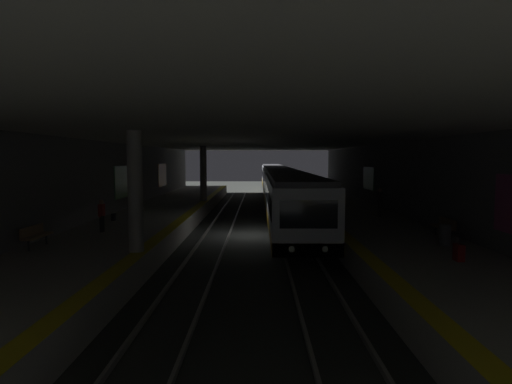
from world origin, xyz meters
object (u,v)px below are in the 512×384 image
object	(u,v)px
person_standing_far	(336,189)
metro_train	(278,183)
bench_right_mid	(35,234)
backpack_on_floor	(114,217)
pillar_far	(203,173)
person_walking_mid	(102,215)
trash_bin	(445,235)
bench_left_mid	(444,226)
pillar_near	(135,192)
suitcase_rolling	(459,252)
person_waiting_near	(380,201)

from	to	relation	value
person_standing_far	metro_train	bearing A→B (deg)	33.34
bench_right_mid	backpack_on_floor	size ratio (longest dim) A/B	4.25
pillar_far	person_walking_mid	world-z (taller)	pillar_far
person_standing_far	trash_bin	bearing A→B (deg)	-177.21
metro_train	backpack_on_floor	size ratio (longest dim) A/B	136.12
bench_left_mid	person_walking_mid	bearing A→B (deg)	85.16
person_walking_mid	person_standing_far	distance (m)	21.54
bench_right_mid	trash_bin	xyz separation A→B (m)	(0.52, -16.33, -0.10)
person_standing_far	trash_bin	size ratio (longest dim) A/B	1.90
backpack_on_floor	pillar_near	bearing A→B (deg)	-155.80
backpack_on_floor	trash_bin	bearing A→B (deg)	-113.42
person_walking_mid	backpack_on_floor	distance (m)	3.84
pillar_far	metro_train	xyz separation A→B (m)	(8.06, -6.55, -1.30)
bench_right_mid	suitcase_rolling	distance (m)	15.82
pillar_near	person_standing_far	world-z (taller)	pillar_near
pillar_near	backpack_on_floor	world-z (taller)	pillar_near
pillar_near	pillar_far	distance (m)	19.61
person_waiting_near	person_standing_far	xyz separation A→B (m)	(10.95, 0.69, -0.08)
bench_left_mid	metro_train	bearing A→B (deg)	14.39
pillar_far	bench_right_mid	distance (m)	19.47
bench_left_mid	pillar_near	bearing A→B (deg)	102.97
bench_left_mid	person_waiting_near	xyz separation A→B (m)	(6.67, 0.99, 0.43)
bench_right_mid	backpack_on_floor	bearing A→B (deg)	-4.50
pillar_near	suitcase_rolling	distance (m)	11.75
person_waiting_near	person_walking_mid	size ratio (longest dim) A/B	1.13
pillar_near	metro_train	distance (m)	28.46
metro_train	person_standing_far	xyz separation A→B (m)	(-7.08, -4.66, -0.10)
pillar_far	trash_bin	xyz separation A→B (m)	(-18.41, -12.15, -1.85)
pillar_near	bench_left_mid	world-z (taller)	pillar_near
person_walking_mid	suitcase_rolling	world-z (taller)	person_walking_mid
metro_train	backpack_on_floor	xyz separation A→B (m)	(-19.64, 10.16, -0.77)
bench_right_mid	person_waiting_near	xyz separation A→B (m)	(8.96, -16.08, 0.43)
person_standing_far	backpack_on_floor	bearing A→B (deg)	130.30
pillar_far	person_waiting_near	bearing A→B (deg)	-129.97
backpack_on_floor	trash_bin	size ratio (longest dim) A/B	0.47
person_waiting_near	person_walking_mid	world-z (taller)	person_waiting_near
bench_right_mid	person_walking_mid	xyz separation A→B (m)	(3.63, -1.29, 0.31)
bench_left_mid	bench_right_mid	distance (m)	17.22
person_standing_far	suitcase_rolling	world-z (taller)	person_standing_far
person_standing_far	person_waiting_near	bearing A→B (deg)	-176.40
person_waiting_near	suitcase_rolling	size ratio (longest dim) A/B	1.98
pillar_near	suitcase_rolling	bearing A→B (deg)	-96.99
bench_left_mid	person_waiting_near	world-z (taller)	person_waiting_near
person_walking_mid	trash_bin	world-z (taller)	person_walking_mid
pillar_far	backpack_on_floor	bearing A→B (deg)	162.71
person_walking_mid	suitcase_rolling	distance (m)	15.49
metro_train	person_standing_far	size ratio (longest dim) A/B	33.63
person_walking_mid	person_waiting_near	bearing A→B (deg)	-70.15
suitcase_rolling	trash_bin	bearing A→B (deg)	-14.02
pillar_far	person_walking_mid	size ratio (longest dim) A/B	2.94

